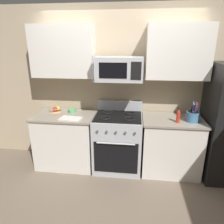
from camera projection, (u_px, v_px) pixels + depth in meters
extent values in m
plane|color=#6B5B4C|center=(113.00, 192.00, 2.89)|extent=(16.00, 16.00, 0.00)
cube|color=tan|center=(120.00, 87.00, 3.46)|extent=(8.00, 0.10, 2.60)
cube|color=silver|center=(66.00, 141.00, 3.46)|extent=(0.95, 0.61, 0.88)
cube|color=gray|center=(64.00, 115.00, 3.32)|extent=(0.99, 0.65, 0.03)
cube|color=#B2B5BA|center=(118.00, 143.00, 3.36)|extent=(0.76, 0.65, 0.91)
cube|color=black|center=(116.00, 158.00, 3.08)|extent=(0.67, 0.01, 0.51)
cylinder|color=#B2B5BA|center=(116.00, 144.00, 2.97)|extent=(0.57, 0.02, 0.02)
cube|color=black|center=(118.00, 116.00, 3.21)|extent=(0.73, 0.59, 0.02)
cube|color=#B2B5BA|center=(120.00, 106.00, 3.47)|extent=(0.76, 0.06, 0.18)
torus|color=black|center=(105.00, 118.00, 3.10)|extent=(0.17, 0.17, 0.02)
torus|color=black|center=(129.00, 119.00, 3.06)|extent=(0.17, 0.17, 0.02)
torus|color=black|center=(108.00, 112.00, 3.36)|extent=(0.17, 0.17, 0.02)
torus|color=black|center=(130.00, 113.00, 3.32)|extent=(0.17, 0.17, 0.02)
cylinder|color=#4C4C51|center=(97.00, 131.00, 2.96)|extent=(0.04, 0.02, 0.04)
cylinder|color=#4C4C51|center=(107.00, 132.00, 2.95)|extent=(0.04, 0.02, 0.04)
cylinder|color=#4C4C51|center=(116.00, 132.00, 2.93)|extent=(0.04, 0.02, 0.04)
cylinder|color=#4C4C51|center=(125.00, 133.00, 2.92)|extent=(0.04, 0.02, 0.04)
cylinder|color=#4C4C51|center=(135.00, 133.00, 2.90)|extent=(0.04, 0.02, 0.04)
cube|color=silver|center=(170.00, 146.00, 3.27)|extent=(0.88, 0.61, 0.88)
cube|color=gray|center=(173.00, 120.00, 3.12)|extent=(0.92, 0.65, 0.03)
cube|color=#B2B5BA|center=(119.00, 69.00, 3.01)|extent=(0.71, 0.40, 0.35)
cube|color=black|center=(113.00, 71.00, 2.82)|extent=(0.39, 0.01, 0.22)
cube|color=black|center=(136.00, 71.00, 2.79)|extent=(0.14, 0.01, 0.24)
cylinder|color=#B2B5BA|center=(94.00, 71.00, 2.83)|extent=(0.02, 0.02, 0.24)
cube|color=silver|center=(63.00, 52.00, 3.17)|extent=(0.98, 0.34, 0.79)
cube|color=silver|center=(178.00, 52.00, 2.97)|extent=(0.91, 0.34, 0.79)
cylinder|color=teal|center=(192.00, 117.00, 3.00)|extent=(0.18, 0.18, 0.15)
cylinder|color=black|center=(193.00, 116.00, 2.99)|extent=(0.15, 0.15, 0.13)
cylinder|color=yellow|center=(193.00, 111.00, 2.97)|extent=(0.05, 0.06, 0.26)
cylinder|color=blue|center=(197.00, 112.00, 2.95)|extent=(0.03, 0.05, 0.25)
cylinder|color=black|center=(191.00, 110.00, 3.01)|extent=(0.08, 0.05, 0.26)
cylinder|color=black|center=(193.00, 112.00, 2.97)|extent=(0.02, 0.07, 0.23)
cylinder|color=red|center=(195.00, 111.00, 2.96)|extent=(0.03, 0.08, 0.28)
cylinder|color=blue|center=(193.00, 111.00, 2.97)|extent=(0.03, 0.09, 0.28)
cone|color=tan|center=(55.00, 110.00, 3.44)|extent=(0.20, 0.20, 0.06)
torus|color=tan|center=(55.00, 108.00, 3.42)|extent=(0.20, 0.20, 0.01)
sphere|color=red|center=(55.00, 109.00, 3.39)|extent=(0.08, 0.08, 0.08)
sphere|color=orange|center=(56.00, 109.00, 3.39)|extent=(0.07, 0.07, 0.07)
sphere|color=yellow|center=(58.00, 109.00, 3.42)|extent=(0.08, 0.08, 0.08)
cube|color=silver|center=(71.00, 119.00, 3.12)|extent=(0.35, 0.24, 0.02)
cylinder|color=red|center=(178.00, 117.00, 2.95)|extent=(0.05, 0.05, 0.16)
cone|color=red|center=(179.00, 110.00, 2.92)|extent=(0.05, 0.05, 0.05)
cylinder|color=black|center=(179.00, 108.00, 2.91)|extent=(0.02, 0.02, 0.01)
cylinder|color=#59AD66|center=(72.00, 111.00, 3.43)|extent=(0.14, 0.14, 0.05)
torus|color=#59AD66|center=(72.00, 109.00, 3.42)|extent=(0.14, 0.14, 0.01)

